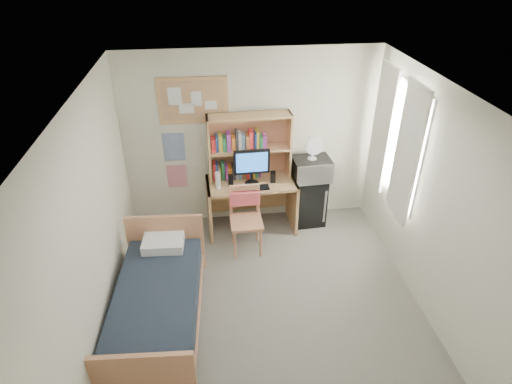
{
  "coord_description": "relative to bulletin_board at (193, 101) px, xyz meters",
  "views": [
    {
      "loc": [
        -0.59,
        -3.52,
        3.84
      ],
      "look_at": [
        -0.03,
        1.2,
        0.96
      ],
      "focal_mm": 30.0,
      "sensor_mm": 36.0,
      "label": 1
    }
  ],
  "objects": [
    {
      "name": "floor",
      "position": [
        0.78,
        -2.08,
        -1.93
      ],
      "size": [
        3.6,
        4.2,
        0.02
      ],
      "primitive_type": "cube",
      "color": "slate",
      "rests_on": "ground"
    },
    {
      "name": "poster_japan",
      "position": [
        -0.32,
        0.01,
        -1.14
      ],
      "size": [
        0.28,
        0.01,
        0.36
      ],
      "primitive_type": "cube",
      "color": "#C42241",
      "rests_on": "wall_back"
    },
    {
      "name": "poster_wave",
      "position": [
        -0.32,
        0.01,
        -0.67
      ],
      "size": [
        0.3,
        0.01,
        0.42
      ],
      "primitive_type": "cube",
      "color": "#23468C",
      "rests_on": "wall_back"
    },
    {
      "name": "curtain_left",
      "position": [
        2.5,
        -1.28,
        -0.32
      ],
      "size": [
        0.04,
        0.55,
        1.7
      ],
      "primitive_type": "cube",
      "color": "white",
      "rests_on": "wall_right"
    },
    {
      "name": "bed",
      "position": [
        -0.5,
        -2.07,
        -1.66
      ],
      "size": [
        1.03,
        1.91,
        0.51
      ],
      "primitive_type": "cube",
      "rotation": [
        0.0,
        0.0,
        -0.06
      ],
      "color": "black",
      "rests_on": "floor"
    },
    {
      "name": "water_bottle",
      "position": [
        0.27,
        -0.44,
        -1.0
      ],
      "size": [
        0.07,
        0.07,
        0.24
      ],
      "primitive_type": "cylinder",
      "rotation": [
        0.0,
        0.0,
        0.04
      ],
      "color": "white",
      "rests_on": "desk"
    },
    {
      "name": "wall_right",
      "position": [
        2.58,
        -2.08,
        -0.62
      ],
      "size": [
        0.04,
        4.2,
        2.6
      ],
      "primitive_type": "cube",
      "color": "silver",
      "rests_on": "floor"
    },
    {
      "name": "desk_fan",
      "position": [
        1.63,
        -0.26,
        -0.68
      ],
      "size": [
        0.27,
        0.27,
        0.32
      ],
      "primitive_type": "cylinder",
      "rotation": [
        0.0,
        0.0,
        0.05
      ],
      "color": "white",
      "rests_on": "microwave"
    },
    {
      "name": "speaker_left",
      "position": [
        0.45,
        -0.4,
        -1.04
      ],
      "size": [
        0.07,
        0.07,
        0.16
      ],
      "primitive_type": "cube",
      "rotation": [
        0.0,
        0.0,
        0.04
      ],
      "color": "black",
      "rests_on": "desk"
    },
    {
      "name": "window_unit",
      "position": [
        2.53,
        -0.88,
        -0.32
      ],
      "size": [
        0.1,
        1.4,
        1.7
      ],
      "primitive_type": "cube",
      "color": "white",
      "rests_on": "wall_right"
    },
    {
      "name": "pillow",
      "position": [
        -0.46,
        -1.32,
        -1.35
      ],
      "size": [
        0.51,
        0.37,
        0.12
      ],
      "primitive_type": "cube",
      "rotation": [
        0.0,
        0.0,
        -0.06
      ],
      "color": "white",
      "rests_on": "bed"
    },
    {
      "name": "bulletin_board",
      "position": [
        0.0,
        0.0,
        0.0
      ],
      "size": [
        0.94,
        0.03,
        0.64
      ],
      "primitive_type": "cube",
      "color": "tan",
      "rests_on": "wall_back"
    },
    {
      "name": "wall_back",
      "position": [
        0.78,
        0.02,
        -0.62
      ],
      "size": [
        3.6,
        0.04,
        2.6
      ],
      "primitive_type": "cube",
      "color": "silver",
      "rests_on": "floor"
    },
    {
      "name": "microwave",
      "position": [
        1.63,
        -0.26,
        -0.99
      ],
      "size": [
        0.55,
        0.43,
        0.31
      ],
      "primitive_type": "cube",
      "rotation": [
        0.0,
        0.0,
        0.05
      ],
      "color": "silver",
      "rests_on": "mini_fridge"
    },
    {
      "name": "keyboard",
      "position": [
        0.75,
        -0.52,
        -1.11
      ],
      "size": [
        0.45,
        0.16,
        0.02
      ],
      "primitive_type": "cube",
      "rotation": [
        0.0,
        0.0,
        0.04
      ],
      "color": "black",
      "rests_on": "desk"
    },
    {
      "name": "mini_fridge",
      "position": [
        1.63,
        -0.24,
        -1.53
      ],
      "size": [
        0.48,
        0.48,
        0.77
      ],
      "primitive_type": "cube",
      "rotation": [
        0.0,
        0.0,
        0.05
      ],
      "color": "black",
      "rests_on": "floor"
    },
    {
      "name": "hutch",
      "position": [
        0.74,
        -0.17,
        -0.64
      ],
      "size": [
        1.17,
        0.34,
        0.95
      ],
      "primitive_type": "cube",
      "rotation": [
        0.0,
        0.0,
        0.04
      ],
      "color": "tan",
      "rests_on": "desk"
    },
    {
      "name": "speaker_right",
      "position": [
        1.05,
        -0.37,
        -1.04
      ],
      "size": [
        0.07,
        0.07,
        0.17
      ],
      "primitive_type": "cube",
      "rotation": [
        0.0,
        0.0,
        0.04
      ],
      "color": "black",
      "rests_on": "desk"
    },
    {
      "name": "hoodie",
      "position": [
        0.62,
        -0.64,
        -1.18
      ],
      "size": [
        0.42,
        0.13,
        0.2
      ],
      "primitive_type": "cube",
      "rotation": [
        0.0,
        0.0,
        0.01
      ],
      "color": "#E15559",
      "rests_on": "desk_chair"
    },
    {
      "name": "ceiling",
      "position": [
        0.78,
        -2.08,
        0.68
      ],
      "size": [
        3.6,
        4.2,
        0.02
      ],
      "primitive_type": "cube",
      "color": "silver",
      "rests_on": "wall_back"
    },
    {
      "name": "desk",
      "position": [
        0.74,
        -0.32,
        -1.52
      ],
      "size": [
        1.3,
        0.69,
        0.8
      ],
      "primitive_type": "cube",
      "rotation": [
        0.0,
        0.0,
        0.04
      ],
      "color": "tan",
      "rests_on": "floor"
    },
    {
      "name": "monitor",
      "position": [
        0.75,
        -0.38,
        -0.85
      ],
      "size": [
        0.5,
        0.06,
        0.53
      ],
      "primitive_type": "cube",
      "rotation": [
        0.0,
        0.0,
        0.04
      ],
      "color": "black",
      "rests_on": "desk"
    },
    {
      "name": "wall_left",
      "position": [
        -1.02,
        -2.08,
        -0.62
      ],
      "size": [
        0.04,
        4.2,
        2.6
      ],
      "primitive_type": "cube",
      "color": "silver",
      "rests_on": "floor"
    },
    {
      "name": "desk_chair",
      "position": [
        0.62,
        -0.84,
        -1.44
      ],
      "size": [
        0.48,
        0.48,
        0.95
      ],
      "primitive_type": "cube",
      "rotation": [
        0.0,
        0.0,
        0.01
      ],
      "color": "tan",
      "rests_on": "floor"
    },
    {
      "name": "curtain_right",
      "position": [
        2.5,
        -0.48,
        -0.32
      ],
      "size": [
        0.04,
        0.55,
        1.7
      ],
      "primitive_type": "cube",
      "color": "white",
      "rests_on": "wall_right"
    }
  ]
}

